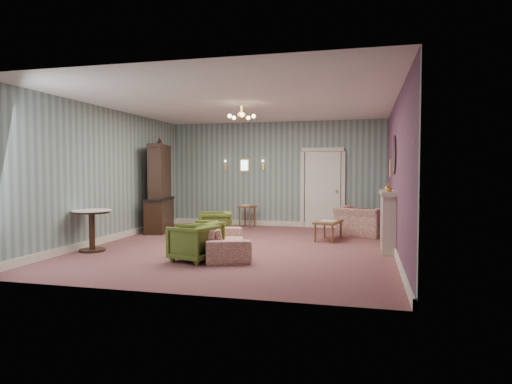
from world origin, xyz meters
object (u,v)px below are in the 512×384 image
(fireplace, at_px, (388,220))
(olive_chair_a, at_px, (193,241))
(sofa_chintz, at_px, (226,234))
(side_table_black, at_px, (375,225))
(olive_chair_b, at_px, (200,236))
(wingback_chair, at_px, (361,216))
(dresser, at_px, (159,186))
(coffee_table, at_px, (328,231))
(olive_chair_c, at_px, (215,225))
(pedestal_table, at_px, (92,230))

(fireplace, bearing_deg, olive_chair_a, -149.02)
(sofa_chintz, relative_size, side_table_black, 3.45)
(olive_chair_b, height_order, sofa_chintz, sofa_chintz)
(fireplace, bearing_deg, sofa_chintz, -156.54)
(sofa_chintz, height_order, wingback_chair, wingback_chair)
(olive_chair_b, height_order, fireplace, fireplace)
(sofa_chintz, xyz_separation_m, side_table_black, (2.71, 2.90, -0.10))
(dresser, height_order, fireplace, dresser)
(sofa_chintz, distance_m, coffee_table, 2.73)
(side_table_black, bearing_deg, olive_chair_c, -156.61)
(fireplace, bearing_deg, side_table_black, 97.32)
(olive_chair_a, distance_m, sofa_chintz, 0.78)
(olive_chair_a, xyz_separation_m, pedestal_table, (-2.24, 0.39, 0.06))
(dresser, xyz_separation_m, fireplace, (5.51, -1.28, -0.59))
(olive_chair_a, height_order, olive_chair_c, olive_chair_c)
(sofa_chintz, xyz_separation_m, coffee_table, (1.70, 2.13, -0.16))
(sofa_chintz, relative_size, pedestal_table, 2.39)
(olive_chair_b, distance_m, dresser, 3.50)
(olive_chair_c, distance_m, dresser, 2.33)
(olive_chair_c, bearing_deg, fireplace, 66.73)
(olive_chair_c, height_order, coffee_table, olive_chair_c)
(dresser, relative_size, coffee_table, 2.72)
(wingback_chair, xyz_separation_m, side_table_black, (0.31, -0.09, -0.19))
(dresser, distance_m, pedestal_table, 2.95)
(olive_chair_a, distance_m, olive_chair_c, 2.15)
(olive_chair_c, bearing_deg, olive_chair_a, -11.17)
(sofa_chintz, height_order, coffee_table, sofa_chintz)
(olive_chair_b, relative_size, sofa_chintz, 0.35)
(olive_chair_c, xyz_separation_m, sofa_chintz, (0.71, -1.42, 0.02))
(coffee_table, bearing_deg, olive_chair_c, -163.58)
(olive_chair_b, height_order, wingback_chair, wingback_chair)
(sofa_chintz, distance_m, wingback_chair, 3.83)
(wingback_chair, relative_size, coffee_table, 1.24)
(fireplace, bearing_deg, dresser, 166.93)
(dresser, xyz_separation_m, side_table_black, (5.30, 0.36, -0.89))
(olive_chair_a, height_order, coffee_table, olive_chair_a)
(olive_chair_c, xyz_separation_m, wingback_chair, (3.11, 1.57, 0.11))
(wingback_chair, distance_m, coffee_table, 1.13)
(olive_chair_b, xyz_separation_m, olive_chair_c, (-0.25, 1.53, 0.02))
(sofa_chintz, distance_m, dresser, 3.72)
(coffee_table, bearing_deg, side_table_black, 37.31)
(olive_chair_b, xyz_separation_m, coffee_table, (2.16, 2.24, -0.12))
(olive_chair_b, height_order, side_table_black, olive_chair_b)
(sofa_chintz, xyz_separation_m, fireplace, (2.92, 1.27, 0.20))
(coffee_table, relative_size, side_table_black, 1.55)
(dresser, bearing_deg, olive_chair_c, -43.78)
(olive_chair_a, height_order, sofa_chintz, sofa_chintz)
(dresser, distance_m, side_table_black, 5.39)
(sofa_chintz, xyz_separation_m, wingback_chair, (2.39, 2.99, 0.09))
(fireplace, xyz_separation_m, coffee_table, (-1.22, 0.87, -0.36))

